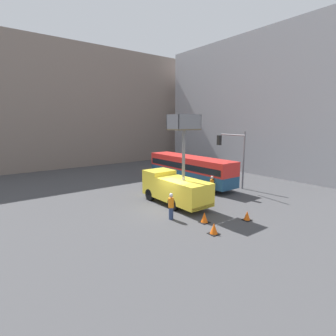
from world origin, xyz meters
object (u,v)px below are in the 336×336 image
traffic_cone_near_truck (214,229)px  traffic_cone_mid_road (247,216)px  utility_truck (175,186)px  traffic_cone_far_side (204,218)px  city_bus (190,168)px  road_worker_directing (212,185)px  road_worker_near_truck (171,206)px  traffic_light_pole (235,151)px

traffic_cone_near_truck → traffic_cone_mid_road: 3.52m
utility_truck → traffic_cone_mid_road: size_ratio=11.12×
utility_truck → traffic_cone_far_side: 4.56m
traffic_cone_mid_road → traffic_cone_far_side: size_ratio=0.91×
city_bus → road_worker_directing: (-1.28, -4.49, -0.90)m
utility_truck → traffic_cone_near_truck: utility_truck is taller
road_worker_near_truck → traffic_cone_far_side: size_ratio=2.62×
traffic_light_pole → road_worker_directing: 4.22m
traffic_cone_mid_road → road_worker_directing: bearing=64.5°
traffic_light_pole → road_worker_near_truck: bearing=-165.9°
road_worker_directing → traffic_cone_near_truck: (-6.36, -6.15, -0.56)m
road_worker_near_truck → traffic_cone_far_side: road_worker_near_truck is taller
traffic_cone_far_side → traffic_cone_mid_road: bearing=-29.0°
city_bus → road_worker_directing: 4.75m
traffic_cone_far_side → city_bus: bearing=52.9°
traffic_cone_near_truck → city_bus: bearing=54.3°
utility_truck → road_worker_near_truck: 3.42m
utility_truck → road_worker_near_truck: size_ratio=3.87×
road_worker_near_truck → road_worker_directing: size_ratio=1.05×
city_bus → traffic_light_pole: (1.65, -4.65, 2.13)m
utility_truck → road_worker_near_truck: bearing=-133.1°
road_worker_near_truck → traffic_cone_near_truck: size_ratio=2.71×
traffic_light_pole → traffic_cone_mid_road: traffic_light_pole is taller
city_bus → traffic_cone_near_truck: size_ratio=16.42×
traffic_cone_near_truck → traffic_cone_far_side: traffic_cone_far_side is taller
road_worker_near_truck → traffic_cone_mid_road: road_worker_near_truck is taller
road_worker_directing → traffic_cone_near_truck: size_ratio=2.57×
road_worker_directing → city_bus: bearing=-64.4°
traffic_cone_mid_road → traffic_light_pole: bearing=45.1°
traffic_cone_near_truck → traffic_light_pole: bearing=32.8°
utility_truck → traffic_cone_far_side: utility_truck is taller
road_worker_near_truck → road_worker_directing: 7.39m
city_bus → traffic_cone_mid_road: city_bus is taller
traffic_cone_near_truck → traffic_cone_mid_road: (3.51, 0.18, -0.02)m
traffic_cone_mid_road → traffic_cone_near_truck: bearing=-177.1°
road_worker_near_truck → traffic_cone_far_side: 2.40m
city_bus → traffic_cone_mid_road: size_ratio=17.43×
city_bus → traffic_light_pole: traffic_light_pole is taller
city_bus → road_worker_near_truck: bearing=133.8°
utility_truck → city_bus: 7.52m
traffic_cone_mid_road → road_worker_near_truck: bearing=140.6°
road_worker_near_truck → traffic_cone_near_truck: 3.60m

